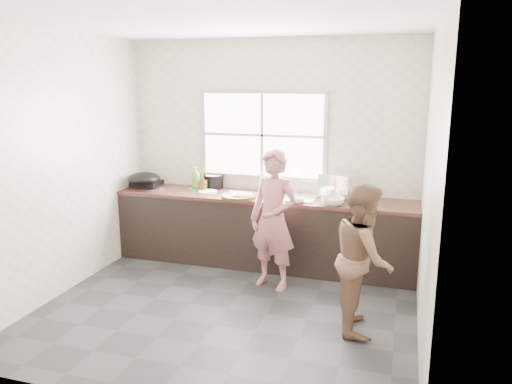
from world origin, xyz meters
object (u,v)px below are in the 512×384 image
(wok, at_px, (144,179))
(woman, at_px, (273,224))
(black_pot, at_px, (214,181))
(glass_jar, at_px, (211,184))
(dish_rack, at_px, (339,186))
(bottle_brown_short, at_px, (205,181))
(plate_food, at_px, (208,192))
(cutting_board, at_px, (239,197))
(burner, at_px, (146,183))
(bowl_mince, at_px, (242,196))
(bowl_crabs, at_px, (333,202))
(bowl_held, at_px, (297,199))
(person_side, at_px, (363,258))
(pot_lid_right, at_px, (198,189))
(pot_lid_left, at_px, (156,189))
(bottle_brown_tall, at_px, (203,184))
(bottle_green, at_px, (196,177))

(wok, bearing_deg, woman, -16.19)
(black_pot, distance_m, glass_jar, 0.05)
(wok, height_order, dish_rack, dish_rack)
(bottle_brown_short, bearing_deg, wok, -156.54)
(plate_food, distance_m, dish_rack, 1.60)
(cutting_board, bearing_deg, burner, 165.64)
(bowl_mince, xyz_separation_m, bowl_crabs, (1.06, 0.00, 0.00))
(bottle_brown_short, xyz_separation_m, wok, (-0.71, -0.31, 0.05))
(plate_food, distance_m, bottle_brown_short, 0.29)
(burner, bearing_deg, bowl_held, -9.73)
(bowl_crabs, bearing_deg, cutting_board, 180.00)
(person_side, relative_size, bowl_crabs, 6.43)
(woman, distance_m, bowl_crabs, 0.73)
(person_side, relative_size, pot_lid_right, 4.87)
(pot_lid_right, bearing_deg, bottle_brown_short, 72.61)
(bottle_brown_short, bearing_deg, burner, -175.10)
(woman, xyz_separation_m, bowl_crabs, (0.57, 0.41, 0.19))
(bottle_brown_short, bearing_deg, plate_food, -61.65)
(burner, bearing_deg, pot_lid_left, -38.31)
(bottle_brown_tall, height_order, pot_lid_left, bottle_brown_tall)
(woman, relative_size, pot_lid_right, 5.11)
(dish_rack, bearing_deg, woman, -106.02)
(woman, distance_m, bottle_brown_short, 1.43)
(black_pot, distance_m, burner, 0.92)
(cutting_board, distance_m, bowl_crabs, 1.10)
(bottle_brown_short, bearing_deg, bowl_mince, -33.86)
(dish_rack, bearing_deg, pot_lid_right, -156.75)
(bottle_brown_short, bearing_deg, woman, -36.65)
(woman, height_order, bowl_mince, woman)
(person_side, relative_size, bottle_brown_short, 7.58)
(woman, bearing_deg, cutting_board, 159.78)
(bowl_held, height_order, bottle_brown_short, bottle_brown_short)
(glass_jar, bearing_deg, black_pot, 0.00)
(bowl_held, xyz_separation_m, wok, (-2.00, 0.12, 0.10))
(cutting_board, relative_size, bowl_mince, 1.80)
(bowl_held, bearing_deg, bowl_mince, 180.00)
(burner, distance_m, dish_rack, 2.53)
(burner, bearing_deg, person_side, -26.13)
(burner, relative_size, pot_lid_left, 1.66)
(person_side, bearing_deg, dish_rack, 7.70)
(bowl_crabs, bearing_deg, person_side, -67.98)
(bottle_brown_tall, height_order, bottle_brown_short, bottle_brown_tall)
(glass_jar, relative_size, pot_lid_left, 0.47)
(glass_jar, bearing_deg, woman, -39.05)
(bottle_green, bearing_deg, person_side, -33.12)
(woman, xyz_separation_m, person_side, (1.01, -0.67, -0.03))
(plate_food, relative_size, pot_lid_left, 1.03)
(bottle_brown_tall, bearing_deg, bottle_green, 137.96)
(bowl_crabs, height_order, glass_jar, glass_jar)
(bowl_mince, bearing_deg, bottle_green, 153.13)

